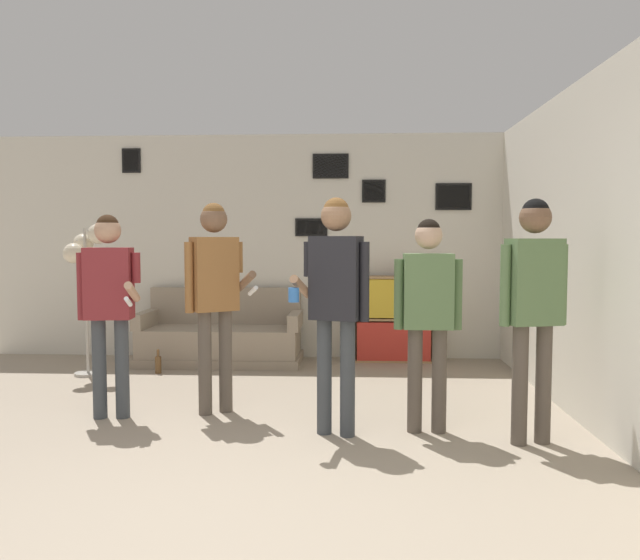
# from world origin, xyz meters

# --- Properties ---
(ground_plane) EXTENTS (20.00, 20.00, 0.00)m
(ground_plane) POSITION_xyz_m (0.00, 0.00, 0.00)
(ground_plane) COLOR gray
(wall_back) EXTENTS (7.43, 0.08, 2.70)m
(wall_back) POSITION_xyz_m (0.01, 4.59, 1.36)
(wall_back) COLOR silver
(wall_back) RESTS_ON ground_plane
(wall_right) EXTENTS (0.06, 6.96, 2.70)m
(wall_right) POSITION_xyz_m (2.54, 2.28, 1.35)
(wall_right) COLOR silver
(wall_right) RESTS_ON ground_plane
(couch) EXTENTS (1.87, 0.80, 0.86)m
(couch) POSITION_xyz_m (-0.80, 4.18, 0.29)
(couch) COLOR gray
(couch) RESTS_ON ground_plane
(bookshelf) EXTENTS (1.04, 0.30, 1.01)m
(bookshelf) POSITION_xyz_m (1.22, 4.37, 0.50)
(bookshelf) COLOR #A87F51
(bookshelf) RESTS_ON ground_plane
(floor_lamp) EXTENTS (0.42, 0.45, 1.60)m
(floor_lamp) POSITION_xyz_m (-2.07, 3.42, 1.27)
(floor_lamp) COLOR #ADA89E
(floor_lamp) RESTS_ON ground_plane
(person_player_foreground_left) EXTENTS (0.52, 0.43, 1.64)m
(person_player_foreground_left) POSITION_xyz_m (-1.21, 1.88, 1.00)
(person_player_foreground_left) COLOR #3D4247
(person_player_foreground_left) RESTS_ON ground_plane
(person_player_foreground_center) EXTENTS (0.60, 0.37, 1.74)m
(person_player_foreground_center) POSITION_xyz_m (-0.40, 2.07, 1.08)
(person_player_foreground_center) COLOR brown
(person_player_foreground_center) RESTS_ON ground_plane
(person_watcher_holding_cup) EXTENTS (0.57, 0.40, 1.74)m
(person_watcher_holding_cup) POSITION_xyz_m (0.61, 1.54, 1.08)
(person_watcher_holding_cup) COLOR #3D4247
(person_watcher_holding_cup) RESTS_ON ground_plane
(person_spectator_near_bookshelf) EXTENTS (0.50, 0.20, 1.59)m
(person_spectator_near_bookshelf) POSITION_xyz_m (1.29, 1.64, 0.97)
(person_spectator_near_bookshelf) COLOR brown
(person_spectator_near_bookshelf) RESTS_ON ground_plane
(person_spectator_far_right) EXTENTS (0.49, 0.28, 1.72)m
(person_spectator_far_right) POSITION_xyz_m (1.99, 1.41, 1.06)
(person_spectator_far_right) COLOR brown
(person_spectator_far_right) RESTS_ON ground_plane
(bottle_on_floor) EXTENTS (0.07, 0.07, 0.26)m
(bottle_on_floor) POSITION_xyz_m (-1.35, 3.55, 0.10)
(bottle_on_floor) COLOR brown
(bottle_on_floor) RESTS_ON ground_plane
(drinking_cup) EXTENTS (0.08, 0.08, 0.09)m
(drinking_cup) POSITION_xyz_m (1.27, 4.37, 1.05)
(drinking_cup) COLOR red
(drinking_cup) RESTS_ON bookshelf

